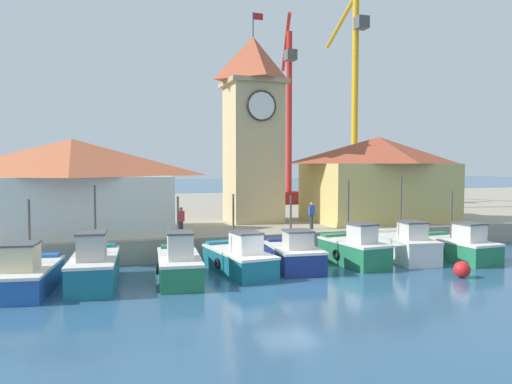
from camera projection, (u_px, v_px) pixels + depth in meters
ground_plane at (287, 283)px, 21.61m from camera, size 300.00×300.00×0.00m
quay_wharf at (182, 213)px, 46.24m from camera, size 120.00×40.00×1.23m
fishing_boat_far_left at (26, 275)px, 20.00m from camera, size 2.70×4.78×3.71m
fishing_boat_left_outer at (94, 267)px, 21.02m from camera, size 2.34×5.18×4.25m
fishing_boat_left_inner at (179, 264)px, 21.94m from camera, size 2.29×4.93×3.70m
fishing_boat_mid_left at (239, 258)px, 23.50m from camera, size 2.50×5.16×3.71m
fishing_boat_center at (294, 255)px, 24.37m from camera, size 2.48×4.27×3.60m
fishing_boat_mid_right at (354, 250)px, 25.44m from camera, size 2.23×4.29×4.30m
fishing_boat_right_inner at (405, 246)px, 26.66m from camera, size 2.51×4.78×4.44m
fishing_boat_right_outer at (459, 247)px, 26.68m from camera, size 2.26×4.50×3.68m
clock_tower at (253, 125)px, 33.74m from camera, size 3.90×3.90×14.08m
warehouse_left at (72, 185)px, 27.95m from camera, size 10.89×6.84×5.33m
warehouse_right at (378, 178)px, 34.55m from camera, size 9.78×6.48×5.79m
port_crane_near at (354, 125)px, 43.66m from camera, size 2.37×9.68×18.61m
port_crane_far at (289, 136)px, 49.10m from camera, size 3.27×8.82×18.66m
mooring_buoy at (462, 269)px, 22.59m from camera, size 0.75×0.75×0.75m
dock_worker_near_tower at (181, 221)px, 26.72m from camera, size 0.34×0.22×1.62m
dock_worker_along_quay at (312, 215)px, 30.09m from camera, size 0.34×0.22×1.62m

